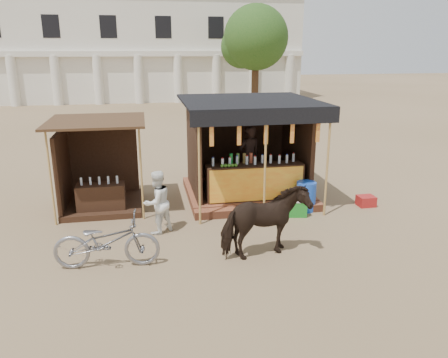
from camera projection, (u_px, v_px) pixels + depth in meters
name	position (u px, v px, depth m)	size (l,w,h in m)	color
ground	(238.00, 250.00, 9.28)	(120.00, 120.00, 0.00)	#846B4C
main_stall	(248.00, 162.00, 12.33)	(3.60, 3.61, 2.78)	brown
secondary_stall	(95.00, 177.00, 11.53)	(2.40, 2.40, 2.38)	#331E12
cow	(265.00, 222.00, 8.77)	(0.81, 1.78, 1.50)	black
motorbike	(107.00, 242.00, 8.42)	(0.71, 2.03, 1.07)	gray
bystander	(157.00, 202.00, 9.96)	(0.72, 0.56, 1.48)	white
blue_barrel	(306.00, 196.00, 11.44)	(0.51, 0.51, 0.77)	#1845B4
red_crate	(366.00, 201.00, 11.82)	(0.45, 0.37, 0.28)	maroon
cooler	(294.00, 206.00, 11.15)	(0.71, 0.56, 0.46)	#1B7C22
background_building	(137.00, 50.00, 35.97)	(26.00, 7.45, 8.18)	silver
tree	(253.00, 40.00, 29.81)	(4.50, 4.40, 7.00)	#382314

